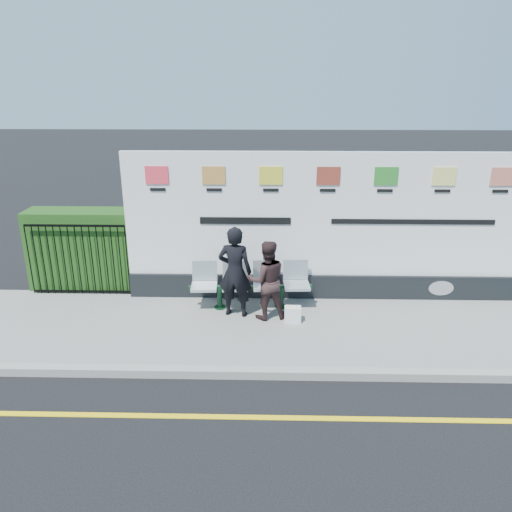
{
  "coord_description": "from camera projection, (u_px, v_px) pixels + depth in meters",
  "views": [
    {
      "loc": [
        -0.66,
        -5.74,
        4.46
      ],
      "look_at": [
        -0.87,
        3.15,
        1.25
      ],
      "focal_mm": 35.0,
      "sensor_mm": 36.0,
      "label": 1
    }
  ],
  "objects": [
    {
      "name": "ground",
      "position": [
        313.0,
        418.0,
        6.9
      ],
      "size": [
        80.0,
        80.0,
        0.0
      ],
      "primitive_type": "plane",
      "color": "black"
    },
    {
      "name": "woman_right",
      "position": [
        267.0,
        280.0,
        9.29
      ],
      "size": [
        0.85,
        0.72,
        1.53
      ],
      "primitive_type": "imported",
      "rotation": [
        0.0,
        0.0,
        3.34
      ],
      "color": "#301F1F",
      "rests_on": "pavement"
    },
    {
      "name": "woman_left",
      "position": [
        235.0,
        272.0,
        9.36
      ],
      "size": [
        0.71,
        0.53,
        1.77
      ],
      "primitive_type": "imported",
      "rotation": [
        0.0,
        0.0,
        2.97
      ],
      "color": "black",
      "rests_on": "pavement"
    },
    {
      "name": "pavement",
      "position": [
        302.0,
        329.0,
        9.23
      ],
      "size": [
        14.0,
        3.0,
        0.12
      ],
      "primitive_type": "cube",
      "color": "gray",
      "rests_on": "ground"
    },
    {
      "name": "yellow_line",
      "position": [
        313.0,
        418.0,
        6.9
      ],
      "size": [
        14.0,
        0.1,
        0.01
      ],
      "primitive_type": "cube",
      "color": "yellow",
      "rests_on": "ground"
    },
    {
      "name": "kerb",
      "position": [
        308.0,
        374.0,
        7.82
      ],
      "size": [
        14.0,
        0.18,
        0.14
      ],
      "primitive_type": "cube",
      "color": "gray",
      "rests_on": "ground"
    },
    {
      "name": "railing",
      "position": [
        78.0,
        260.0,
        10.32
      ],
      "size": [
        2.05,
        0.06,
        1.54
      ],
      "primitive_type": null,
      "color": "black",
      "rests_on": "pavement"
    },
    {
      "name": "hedge",
      "position": [
        85.0,
        249.0,
        10.72
      ],
      "size": [
        2.35,
        0.7,
        1.7
      ],
      "primitive_type": "cube",
      "color": "#1F4815",
      "rests_on": "pavement"
    },
    {
      "name": "handbag_brown",
      "position": [
        235.0,
        279.0,
        9.73
      ],
      "size": [
        0.34,
        0.23,
        0.25
      ],
      "primitive_type": "cube",
      "rotation": [
        0.0,
        0.0,
        -0.35
      ],
      "color": "#311E0D",
      "rests_on": "bench"
    },
    {
      "name": "billboard",
      "position": [
        325.0,
        237.0,
        10.03
      ],
      "size": [
        8.0,
        0.3,
        3.0
      ],
      "color": "black",
      "rests_on": "pavement"
    },
    {
      "name": "carrier_bag_white",
      "position": [
        293.0,
        314.0,
        9.31
      ],
      "size": [
        0.3,
        0.18,
        0.3
      ],
      "primitive_type": "cube",
      "color": "silver",
      "rests_on": "pavement"
    },
    {
      "name": "bench",
      "position": [
        251.0,
        296.0,
        9.87
      ],
      "size": [
        2.34,
        0.72,
        0.5
      ],
      "primitive_type": null,
      "rotation": [
        0.0,
        0.0,
        0.05
      ],
      "color": "silver",
      "rests_on": "pavement"
    }
  ]
}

